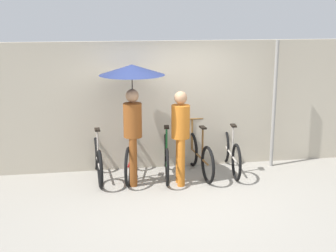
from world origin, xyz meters
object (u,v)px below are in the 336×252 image
(parked_bicycle_0, at_px, (98,159))
(pedestrian_leading, at_px, (132,88))
(parked_bicycle_1, at_px, (132,157))
(pedestrian_center, at_px, (181,131))
(parked_bicycle_3, at_px, (199,155))
(parked_bicycle_4, at_px, (230,152))
(parked_bicycle_2, at_px, (166,157))

(parked_bicycle_0, relative_size, pedestrian_leading, 0.80)
(parked_bicycle_1, height_order, pedestrian_leading, pedestrian_leading)
(parked_bicycle_0, bearing_deg, pedestrian_center, -114.91)
(parked_bicycle_3, distance_m, pedestrian_center, 0.91)
(parked_bicycle_1, relative_size, parked_bicycle_3, 1.01)
(parked_bicycle_3, distance_m, parked_bicycle_4, 0.64)
(parked_bicycle_1, bearing_deg, parked_bicycle_4, -77.98)
(pedestrian_center, bearing_deg, parked_bicycle_4, 28.37)
(parked_bicycle_3, relative_size, pedestrian_leading, 0.80)
(parked_bicycle_2, relative_size, pedestrian_leading, 0.81)
(parked_bicycle_3, distance_m, pedestrian_leading, 1.87)
(parked_bicycle_0, bearing_deg, parked_bicycle_3, -95.89)
(parked_bicycle_0, height_order, pedestrian_center, pedestrian_center)
(parked_bicycle_4, bearing_deg, parked_bicycle_2, 98.64)
(parked_bicycle_1, height_order, parked_bicycle_4, parked_bicycle_4)
(parked_bicycle_4, bearing_deg, pedestrian_leading, 105.84)
(parked_bicycle_0, height_order, parked_bicycle_2, parked_bicycle_2)
(pedestrian_leading, relative_size, pedestrian_center, 1.26)
(parked_bicycle_0, xyz_separation_m, pedestrian_leading, (0.63, -0.34, 1.36))
(parked_bicycle_1, relative_size, pedestrian_center, 1.02)
(parked_bicycle_0, distance_m, parked_bicycle_3, 1.89)
(parked_bicycle_0, distance_m, parked_bicycle_4, 2.52)
(parked_bicycle_2, xyz_separation_m, parked_bicycle_4, (1.26, 0.07, 0.00))
(pedestrian_leading, bearing_deg, parked_bicycle_1, 96.05)
(parked_bicycle_0, height_order, parked_bicycle_1, parked_bicycle_1)
(parked_bicycle_2, height_order, pedestrian_center, pedestrian_center)
(parked_bicycle_2, relative_size, parked_bicycle_3, 1.02)
(parked_bicycle_1, xyz_separation_m, pedestrian_center, (0.80, -0.58, 0.61))
(parked_bicycle_1, distance_m, pedestrian_center, 1.16)
(pedestrian_center, bearing_deg, parked_bicycle_1, 144.76)
(parked_bicycle_3, height_order, pedestrian_center, pedestrian_center)
(parked_bicycle_2, height_order, parked_bicycle_3, parked_bicycle_2)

